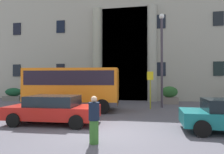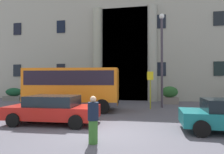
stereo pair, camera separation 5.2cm
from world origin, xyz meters
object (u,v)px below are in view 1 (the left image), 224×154
orange_minibus (73,86)px  hedge_planter_entrance_left (105,96)px  bus_stop_sign (150,86)px  hedge_planter_entrance_right (169,95)px  parked_estate_mid (53,109)px  hedge_planter_far_west (43,95)px  lamppost_plaza_centre (162,52)px  hedge_planter_far_east (14,94)px  scooter_by_planter (63,109)px  pedestrian_woman_with_bag (94,120)px

orange_minibus → hedge_planter_entrance_left: orange_minibus is taller
hedge_planter_entrance_left → bus_stop_sign: bearing=-38.4°
hedge_planter_entrance_right → parked_estate_mid: hedge_planter_entrance_right is taller
orange_minibus → hedge_planter_entrance_left: bearing=71.3°
orange_minibus → hedge_planter_far_west: bearing=128.2°
bus_stop_sign → orange_minibus: bearing=-161.2°
lamppost_plaza_centre → hedge_planter_entrance_left: bearing=154.7°
hedge_planter_entrance_left → hedge_planter_far_west: (-6.18, 0.17, -0.01)m
orange_minibus → lamppost_plaza_centre: 6.98m
lamppost_plaza_centre → orange_minibus: bearing=-156.1°
bus_stop_sign → lamppost_plaza_centre: lamppost_plaza_centre is taller
hedge_planter_entrance_right → lamppost_plaza_centre: lamppost_plaza_centre is taller
hedge_planter_far_west → parked_estate_mid: (5.74, -9.27, 0.09)m
hedge_planter_far_east → bus_stop_sign: bearing=-14.2°
orange_minibus → scooter_by_planter: bearing=-88.7°
hedge_planter_entrance_left → hedge_planter_far_east: 9.39m
hedge_planter_far_east → scooter_by_planter: bearing=-41.4°
hedge_planter_entrance_right → scooter_by_planter: size_ratio=0.77×
pedestrian_woman_with_bag → hedge_planter_entrance_left: bearing=-67.3°
bus_stop_sign → parked_estate_mid: size_ratio=0.62×
parked_estate_mid → pedestrian_woman_with_bag: size_ratio=2.76×
orange_minibus → hedge_planter_far_east: 9.84m
parked_estate_mid → lamppost_plaza_centre: bearing=49.3°
hedge_planter_far_east → pedestrian_woman_with_bag: bearing=-45.4°
hedge_planter_far_east → scooter_by_planter: 11.56m
hedge_planter_entrance_right → scooter_by_planter: (-6.39, -7.68, -0.27)m
hedge_planter_entrance_right → parked_estate_mid: bearing=-123.3°
hedge_planter_entrance_right → lamppost_plaza_centre: 4.32m
hedge_planter_entrance_right → scooter_by_planter: bearing=-129.8°
orange_minibus → hedge_planter_far_west: size_ratio=3.14×
hedge_planter_entrance_left → scooter_by_planter: 7.50m
lamppost_plaza_centre → scooter_by_planter: bearing=-137.6°
hedge_planter_far_east → scooter_by_planter: hedge_planter_far_east is taller
hedge_planter_far_west → hedge_planter_far_east: (-3.20, -0.00, 0.00)m
hedge_planter_entrance_right → pedestrian_woman_with_bag: (-3.38, -11.89, 0.05)m
hedge_planter_entrance_left → parked_estate_mid: (-0.44, -9.10, 0.08)m
hedge_planter_far_west → parked_estate_mid: bearing=-58.2°
scooter_by_planter → lamppost_plaza_centre: size_ratio=0.28×
hedge_planter_entrance_left → scooter_by_planter: bearing=-95.5°
scooter_by_planter → lamppost_plaza_centre: bearing=51.4°
bus_stop_sign → hedge_planter_entrance_right: (1.61, 3.44, -0.92)m
scooter_by_planter → pedestrian_woman_with_bag: (3.01, -4.21, 0.32)m
orange_minibus → pedestrian_woman_with_bag: 7.55m
scooter_by_planter → orange_minibus: bearing=107.0°
parked_estate_mid → scooter_by_planter: 1.67m
parked_estate_mid → pedestrian_woman_with_bag: 3.76m
hedge_planter_far_east → parked_estate_mid: 12.88m
hedge_planter_entrance_right → parked_estate_mid: 11.14m
orange_minibus → hedge_planter_entrance_right: orange_minibus is taller
lamppost_plaza_centre → hedge_planter_far_west: bearing=167.3°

